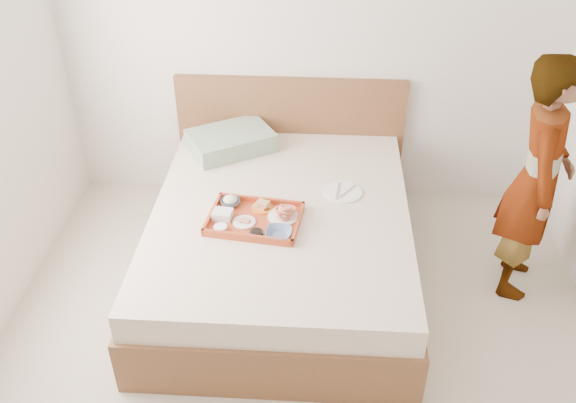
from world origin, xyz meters
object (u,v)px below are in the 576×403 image
(bed, at_px, (281,242))
(dinner_plate, at_px, (343,192))
(tray, at_px, (255,219))
(person, at_px, (537,180))

(bed, height_order, dinner_plate, dinner_plate)
(tray, xyz_separation_m, person, (1.63, 0.19, 0.21))
(dinner_plate, bearing_deg, bed, -153.80)
(bed, bearing_deg, dinner_plate, 26.20)
(tray, xyz_separation_m, dinner_plate, (0.52, 0.34, -0.02))
(bed, relative_size, person, 1.30)
(bed, distance_m, tray, 0.36)
(tray, bearing_deg, person, 13.92)
(person, bearing_deg, bed, 105.71)
(tray, distance_m, dinner_plate, 0.62)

